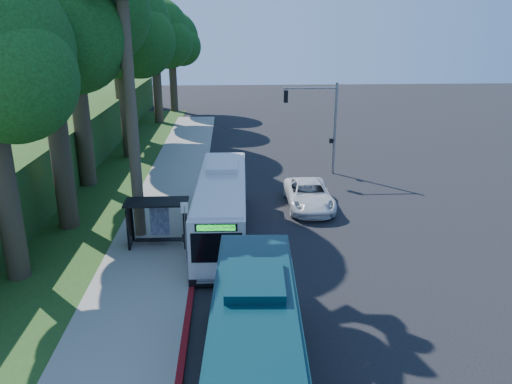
{
  "coord_description": "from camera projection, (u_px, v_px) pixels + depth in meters",
  "views": [
    {
      "loc": [
        -3.21,
        -27.11,
        11.1
      ],
      "look_at": [
        -1.7,
        1.0,
        1.59
      ],
      "focal_mm": 35.0,
      "sensor_mm": 36.0,
      "label": 1
    }
  ],
  "objects": [
    {
      "name": "tree_0",
      "position": [
        45.0,
        22.0,
        25.13
      ],
      "size": [
        8.4,
        8.0,
        15.7
      ],
      "color": "#382B1E",
      "rests_on": "ground"
    },
    {
      "name": "tree_4",
      "position": [
        155.0,
        37.0,
        55.93
      ],
      "size": [
        8.4,
        8.0,
        14.14
      ],
      "color": "#382B1E",
      "rests_on": "ground"
    },
    {
      "name": "grass_verge",
      "position": [
        85.0,
        198.0,
        33.42
      ],
      "size": [
        8.0,
        70.0,
        0.06
      ],
      "primitive_type": "cube",
      "color": "#234719",
      "rests_on": "ground"
    },
    {
      "name": "ground",
      "position": [
        286.0,
        223.0,
        29.36
      ],
      "size": [
        140.0,
        140.0,
        0.0
      ],
      "primitive_type": "plane",
      "color": "black",
      "rests_on": "ground"
    },
    {
      "name": "red_curb",
      "position": [
        196.0,
        253.0,
        25.3
      ],
      "size": [
        0.25,
        30.0,
        0.13
      ],
      "primitive_type": "cube",
      "color": "maroon",
      "rests_on": "ground"
    },
    {
      "name": "stop_sign_pole",
      "position": [
        185.0,
        224.0,
        23.69
      ],
      "size": [
        0.35,
        0.06,
        3.17
      ],
      "color": "gray",
      "rests_on": "ground"
    },
    {
      "name": "teal_bus",
      "position": [
        255.0,
        366.0,
        14.32
      ],
      "size": [
        3.23,
        12.41,
        3.67
      ],
      "rotation": [
        0.0,
        0.0,
        -0.05
      ],
      "color": "#092A31",
      "rests_on": "ground"
    },
    {
      "name": "traffic_signal_pole",
      "position": [
        322.0,
        117.0,
        37.6
      ],
      "size": [
        4.1,
        0.3,
        7.0
      ],
      "color": "gray",
      "rests_on": "ground"
    },
    {
      "name": "sidewalk",
      "position": [
        161.0,
        224.0,
        28.97
      ],
      "size": [
        4.5,
        70.0,
        0.12
      ],
      "primitive_type": "cube",
      "color": "gray",
      "rests_on": "ground"
    },
    {
      "name": "white_bus",
      "position": [
        222.0,
        205.0,
        27.2
      ],
      "size": [
        2.88,
        12.0,
        3.56
      ],
      "rotation": [
        0.0,
        0.0,
        -0.03
      ],
      "color": "silver",
      "rests_on": "ground"
    },
    {
      "name": "tree_2",
      "position": [
        121.0,
        32.0,
        40.53
      ],
      "size": [
        8.82,
        8.4,
        15.12
      ],
      "color": "#382B1E",
      "rests_on": "ground"
    },
    {
      "name": "tree_5",
      "position": [
        172.0,
        41.0,
        63.79
      ],
      "size": [
        7.35,
        7.0,
        12.86
      ],
      "color": "#382B1E",
      "rests_on": "ground"
    },
    {
      "name": "pickup",
      "position": [
        309.0,
        195.0,
        31.58
      ],
      "size": [
        2.77,
        5.95,
        1.65
      ],
      "primitive_type": "imported",
      "rotation": [
        0.0,
        0.0,
        -0.0
      ],
      "color": "silver",
      "rests_on": "ground"
    },
    {
      "name": "bus_shelter",
      "position": [
        153.0,
        214.0,
        25.71
      ],
      "size": [
        3.2,
        1.51,
        2.55
      ],
      "color": "black",
      "rests_on": "ground"
    },
    {
      "name": "tree_3",
      "position": [
        116.0,
        14.0,
        47.51
      ],
      "size": [
        10.08,
        9.6,
        17.28
      ],
      "color": "#382B1E",
      "rests_on": "ground"
    }
  ]
}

